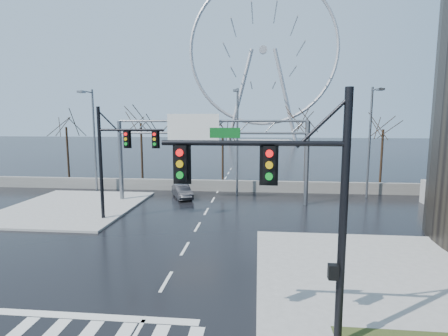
# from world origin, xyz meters

# --- Properties ---
(ground) EXTENTS (260.00, 260.00, 0.00)m
(ground) POSITION_xyz_m (0.00, 0.00, 0.00)
(ground) COLOR black
(ground) RESTS_ON ground
(sidewalk_right_ext) EXTENTS (12.00, 10.00, 0.15)m
(sidewalk_right_ext) POSITION_xyz_m (10.00, 2.00, 0.07)
(sidewalk_right_ext) COLOR gray
(sidewalk_right_ext) RESTS_ON ground
(sidewalk_far) EXTENTS (10.00, 12.00, 0.15)m
(sidewalk_far) POSITION_xyz_m (-11.00, 12.00, 0.07)
(sidewalk_far) COLOR gray
(sidewalk_far) RESTS_ON ground
(barrier_wall) EXTENTS (52.00, 0.50, 1.10)m
(barrier_wall) POSITION_xyz_m (0.00, 20.00, 0.55)
(barrier_wall) COLOR slate
(barrier_wall) RESTS_ON ground
(signal_mast_near) EXTENTS (5.52, 0.41, 8.00)m
(signal_mast_near) POSITION_xyz_m (5.14, -4.04, 4.87)
(signal_mast_near) COLOR black
(signal_mast_near) RESTS_ON ground
(signal_mast_far) EXTENTS (4.72, 0.41, 8.00)m
(signal_mast_far) POSITION_xyz_m (-5.87, 8.96, 4.83)
(signal_mast_far) COLOR black
(signal_mast_far) RESTS_ON ground
(sign_gantry) EXTENTS (16.36, 0.40, 7.60)m
(sign_gantry) POSITION_xyz_m (-0.38, 14.96, 5.18)
(sign_gantry) COLOR slate
(sign_gantry) RESTS_ON ground
(streetlight_left) EXTENTS (0.50, 2.55, 10.00)m
(streetlight_left) POSITION_xyz_m (-12.00, 18.16, 5.89)
(streetlight_left) COLOR slate
(streetlight_left) RESTS_ON ground
(streetlight_mid) EXTENTS (0.50, 2.55, 10.00)m
(streetlight_mid) POSITION_xyz_m (2.00, 18.16, 5.89)
(streetlight_mid) COLOR slate
(streetlight_mid) RESTS_ON ground
(streetlight_right) EXTENTS (0.50, 2.55, 10.00)m
(streetlight_right) POSITION_xyz_m (14.00, 18.16, 5.89)
(streetlight_right) COLOR slate
(streetlight_right) RESTS_ON ground
(tree_far_left) EXTENTS (3.50, 3.50, 7.00)m
(tree_far_left) POSITION_xyz_m (-18.00, 24.00, 5.57)
(tree_far_left) COLOR black
(tree_far_left) RESTS_ON ground
(tree_left) EXTENTS (3.75, 3.75, 7.50)m
(tree_left) POSITION_xyz_m (-9.00, 23.50, 5.98)
(tree_left) COLOR black
(tree_left) RESTS_ON ground
(tree_center) EXTENTS (3.25, 3.25, 6.50)m
(tree_center) POSITION_xyz_m (0.00, 24.50, 5.17)
(tree_center) COLOR black
(tree_center) RESTS_ON ground
(tree_right) EXTENTS (3.90, 3.90, 7.80)m
(tree_right) POSITION_xyz_m (9.00, 23.50, 6.22)
(tree_right) COLOR black
(tree_right) RESTS_ON ground
(tree_far_right) EXTENTS (3.40, 3.40, 6.80)m
(tree_far_right) POSITION_xyz_m (17.00, 24.00, 5.41)
(tree_far_right) COLOR black
(tree_far_right) RESTS_ON ground
(ferris_wheel) EXTENTS (45.00, 6.00, 50.91)m
(ferris_wheel) POSITION_xyz_m (5.00, 95.00, 26.13)
(ferris_wheel) COLOR gray
(ferris_wheel) RESTS_ON ground
(car) EXTENTS (2.73, 3.91, 1.22)m
(car) POSITION_xyz_m (-2.89, 16.43, 0.61)
(car) COLOR black
(car) RESTS_ON ground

